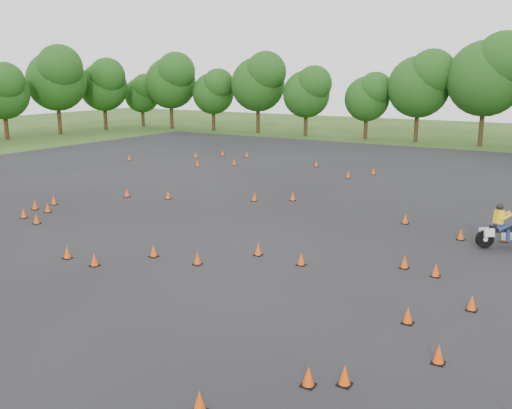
# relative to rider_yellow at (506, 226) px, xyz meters

# --- Properties ---
(ground) EXTENTS (140.00, 140.00, 0.00)m
(ground) POSITION_rel_rider_yellow_xyz_m (-9.63, -6.99, -0.87)
(ground) COLOR #2D5119
(ground) RESTS_ON ground
(asphalt_pad) EXTENTS (62.00, 62.00, 0.00)m
(asphalt_pad) POSITION_rel_rider_yellow_xyz_m (-9.63, -0.99, -0.87)
(asphalt_pad) COLOR black
(asphalt_pad) RESTS_ON ground
(treeline) EXTENTS (87.10, 32.53, 10.92)m
(treeline) POSITION_rel_rider_yellow_xyz_m (-6.17, 27.89, 3.88)
(treeline) COLOR #1C4614
(treeline) RESTS_ON ground
(traffic_cones) EXTENTS (36.21, 33.27, 0.45)m
(traffic_cones) POSITION_rel_rider_yellow_xyz_m (-9.55, -1.46, -0.64)
(traffic_cones) COLOR #F34C0A
(traffic_cones) RESTS_ON asphalt_pad
(rider_yellow) EXTENTS (2.26, 1.81, 1.74)m
(rider_yellow) POSITION_rel_rider_yellow_xyz_m (0.00, 0.00, 0.00)
(rider_yellow) COLOR yellow
(rider_yellow) RESTS_ON ground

